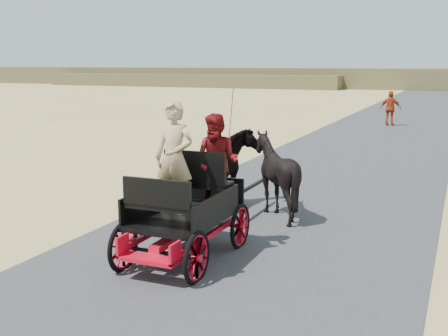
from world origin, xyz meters
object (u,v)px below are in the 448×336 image
at_px(horse_left, 226,171).
at_px(horse_right, 276,175).
at_px(carriage, 185,236).
at_px(pedestrian, 391,108).

relative_size(horse_left, horse_right, 1.18).
bearing_deg(horse_left, carriage, 100.39).
bearing_deg(horse_right, horse_left, 0.00).
relative_size(horse_left, pedestrian, 1.16).
bearing_deg(carriage, horse_right, 79.61).
bearing_deg(pedestrian, horse_left, 89.99).
bearing_deg(horse_right, carriage, 79.61).
xyz_separation_m(carriage, horse_left, (-0.55, 3.00, 0.49)).
bearing_deg(carriage, pedestrian, 88.26).
xyz_separation_m(horse_left, pedestrian, (1.19, 18.15, 0.02)).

